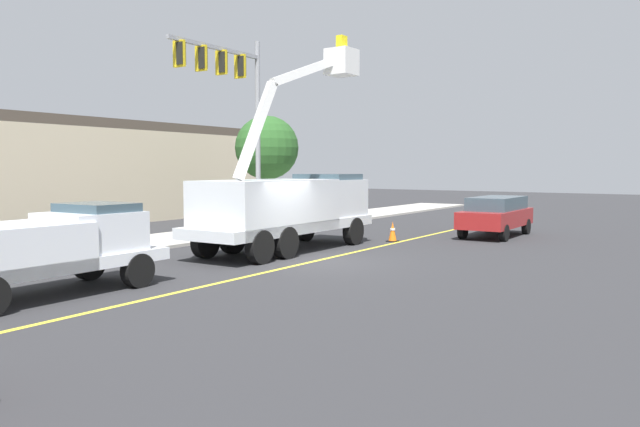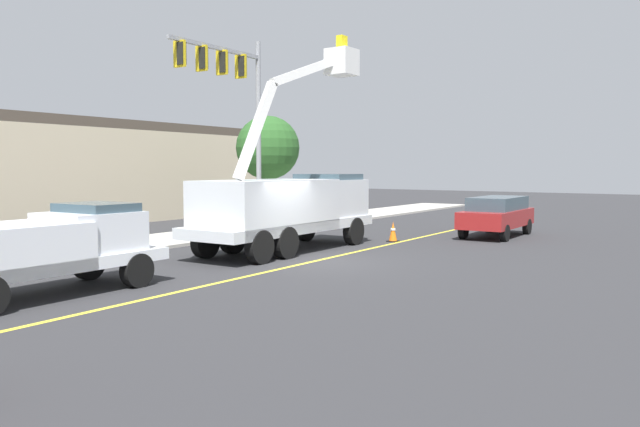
# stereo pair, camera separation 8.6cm
# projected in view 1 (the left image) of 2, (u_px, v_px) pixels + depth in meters

# --- Properties ---
(ground) EXTENTS (120.00, 120.00, 0.00)m
(ground) POSITION_uv_depth(u_px,v_px,m) (313.00, 262.00, 19.24)
(ground) COLOR #2D2D30
(sidewalk_far_side) EXTENTS (60.10, 6.02, 0.12)m
(sidewalk_far_side) POSITION_uv_depth(u_px,v_px,m) (142.00, 243.00, 23.54)
(sidewalk_far_side) COLOR #B2ADA3
(sidewalk_far_side) RESTS_ON ground
(lane_centre_stripe) EXTENTS (49.97, 2.18, 0.01)m
(lane_centre_stripe) POSITION_uv_depth(u_px,v_px,m) (313.00, 262.00, 19.24)
(lane_centre_stripe) COLOR yellow
(lane_centre_stripe) RESTS_ON ground
(utility_bucket_truck) EXTENTS (8.29, 3.46, 7.47)m
(utility_bucket_truck) POSITION_uv_depth(u_px,v_px,m) (289.00, 205.00, 21.74)
(utility_bucket_truck) COLOR silver
(utility_bucket_truck) RESTS_ON ground
(service_pickup_truck) EXTENTS (5.68, 2.37, 2.06)m
(service_pickup_truck) POSITION_uv_depth(u_px,v_px,m) (43.00, 248.00, 13.96)
(service_pickup_truck) COLOR white
(service_pickup_truck) RESTS_ON ground
(passing_minivan) EXTENTS (4.87, 2.11, 1.69)m
(passing_minivan) POSITION_uv_depth(u_px,v_px,m) (496.00, 214.00, 26.33)
(passing_minivan) COLOR maroon
(passing_minivan) RESTS_ON ground
(traffic_cone_mid_front) EXTENTS (0.40, 0.40, 0.80)m
(traffic_cone_mid_front) POSITION_uv_depth(u_px,v_px,m) (393.00, 232.00, 24.45)
(traffic_cone_mid_front) COLOR black
(traffic_cone_mid_front) RESTS_ON ground
(traffic_signal_mast) EXTENTS (5.40, 0.71, 8.50)m
(traffic_signal_mast) POSITION_uv_depth(u_px,v_px,m) (232.00, 92.00, 25.95)
(traffic_signal_mast) COLOR gray
(traffic_signal_mast) RESTS_ON ground
(commercial_building_backdrop) EXTENTS (27.84, 7.53, 5.44)m
(commercial_building_backdrop) POSITION_uv_depth(u_px,v_px,m) (32.00, 172.00, 31.04)
(commercial_building_backdrop) COLOR beige
(commercial_building_backdrop) RESTS_ON ground
(street_tree_right) EXTENTS (3.35, 3.35, 5.66)m
(street_tree_right) POSITION_uv_depth(u_px,v_px,m) (267.00, 148.00, 32.36)
(street_tree_right) COLOR brown
(street_tree_right) RESTS_ON ground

